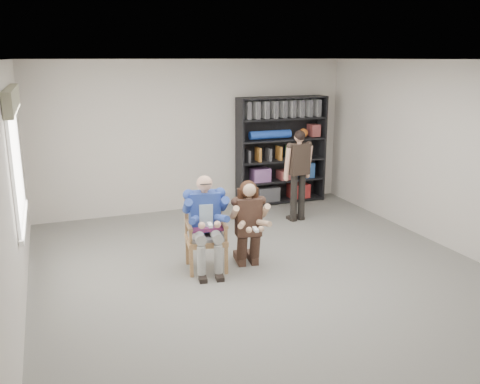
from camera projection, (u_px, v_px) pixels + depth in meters
name	position (u px, v px, depth m)	size (l,w,h in m)	color
room_shell	(272.00, 175.00, 6.35)	(6.00, 7.00, 2.80)	beige
floor	(270.00, 278.00, 6.71)	(6.00, 7.00, 0.01)	slate
window_left	(18.00, 159.00, 6.18)	(0.16, 2.00, 1.75)	white
armchair	(206.00, 234.00, 6.88)	(0.59, 0.57, 1.02)	#8B5E3B
seated_man	(206.00, 223.00, 6.84)	(0.57, 0.79, 1.32)	navy
kneeling_woman	(249.00, 225.00, 6.95)	(0.51, 0.82, 1.21)	#362019
bookshelf	(281.00, 151.00, 9.99)	(1.80, 0.38, 2.10)	black
standing_man	(298.00, 176.00, 8.89)	(0.50, 0.28, 1.63)	#2C221B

